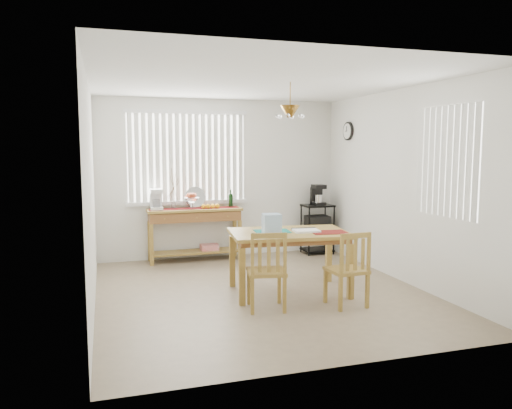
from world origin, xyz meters
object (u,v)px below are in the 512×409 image
object	(u,v)px
sideboard	(195,221)
cart_items	(318,195)
dining_table	(289,239)
chair_right	(348,270)
wire_cart	(317,224)
chair_left	(267,271)

from	to	relation	value
sideboard	cart_items	world-z (taller)	cart_items
cart_items	dining_table	bearing A→B (deg)	-122.19
dining_table	chair_right	world-z (taller)	chair_right
wire_cart	dining_table	world-z (taller)	wire_cart
wire_cart	chair_right	xyz separation A→B (m)	(-0.86, -2.79, -0.08)
wire_cart	cart_items	distance (m)	0.50
chair_right	chair_left	bearing A→B (deg)	170.50
dining_table	chair_left	xyz separation A→B (m)	(-0.48, -0.57, -0.24)
cart_items	dining_table	size ratio (longest dim) A/B	0.23
sideboard	dining_table	bearing A→B (deg)	-69.29
cart_items	chair_right	distance (m)	2.98
cart_items	wire_cart	bearing A→B (deg)	-90.00
dining_table	chair_left	distance (m)	0.79
dining_table	wire_cart	bearing A→B (deg)	57.70
sideboard	wire_cart	size ratio (longest dim) A/B	1.78
sideboard	dining_table	world-z (taller)	sideboard
wire_cart	dining_table	size ratio (longest dim) A/B	0.55
cart_items	chair_left	xyz separation A→B (m)	(-1.78, -2.64, -0.56)
wire_cart	chair_left	xyz separation A→B (m)	(-1.78, -2.63, -0.07)
cart_items	chair_left	size ratio (longest dim) A/B	0.39
cart_items	dining_table	world-z (taller)	cart_items
dining_table	cart_items	bearing A→B (deg)	57.81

